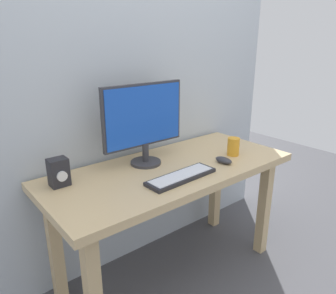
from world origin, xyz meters
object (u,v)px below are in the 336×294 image
at_px(monitor, 144,120).
at_px(coffee_mug, 233,147).
at_px(keyboard_primary, 181,177).
at_px(mouse, 224,160).
at_px(audio_controller, 59,172).
at_px(desk, 172,183).

height_order(monitor, coffee_mug, monitor).
bearing_deg(keyboard_primary, mouse, 1.06).
height_order(audio_controller, coffee_mug, audio_controller).
distance_m(mouse, coffee_mug, 0.16).
bearing_deg(coffee_mug, desk, 167.06).
distance_m(keyboard_primary, coffee_mug, 0.48).
xyz_separation_m(desk, keyboard_primary, (-0.06, -0.15, 0.11)).
xyz_separation_m(monitor, audio_controller, (-0.48, 0.02, -0.18)).
bearing_deg(audio_controller, keyboard_primary, -31.63).
height_order(keyboard_primary, mouse, mouse).
bearing_deg(monitor, desk, -57.37).
relative_size(monitor, mouse, 4.67).
distance_m(monitor, keyboard_primary, 0.38).
distance_m(keyboard_primary, audio_controller, 0.60).
bearing_deg(coffee_mug, audio_controller, 165.56).
xyz_separation_m(desk, mouse, (0.26, -0.15, 0.12)).
bearing_deg(desk, keyboard_primary, -112.79).
relative_size(keyboard_primary, coffee_mug, 3.68).
height_order(monitor, audio_controller, monitor).
relative_size(desk, coffee_mug, 13.08).
bearing_deg(mouse, monitor, 136.46).
height_order(desk, mouse, mouse).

